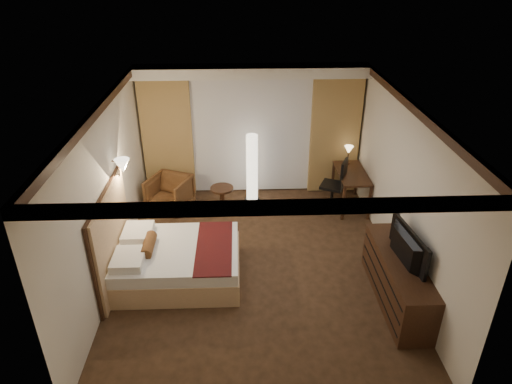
{
  "coord_description": "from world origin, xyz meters",
  "views": [
    {
      "loc": [
        -0.26,
        -6.1,
        4.59
      ],
      "look_at": [
        0.0,
        0.4,
        1.15
      ],
      "focal_mm": 32.0,
      "sensor_mm": 36.0,
      "label": 1
    }
  ],
  "objects_px": {
    "television": "(402,241)",
    "floor_lamp": "(252,169)",
    "side_table": "(222,199)",
    "desk": "(350,189)",
    "bed": "(179,262)",
    "office_chair": "(333,184)",
    "armchair": "(169,192)",
    "dresser": "(397,280)"
  },
  "relations": [
    {
      "from": "television",
      "to": "floor_lamp",
      "type": "bearing_deg",
      "value": 25.45
    },
    {
      "from": "side_table",
      "to": "desk",
      "type": "xyz_separation_m",
      "value": [
        2.56,
        0.06,
        0.12
      ]
    },
    {
      "from": "bed",
      "to": "office_chair",
      "type": "xyz_separation_m",
      "value": [
        2.81,
        2.12,
        0.26
      ]
    },
    {
      "from": "armchair",
      "to": "office_chair",
      "type": "height_order",
      "value": "office_chair"
    },
    {
      "from": "floor_lamp",
      "to": "bed",
      "type": "bearing_deg",
      "value": -116.53
    },
    {
      "from": "floor_lamp",
      "to": "office_chair",
      "type": "xyz_separation_m",
      "value": [
        1.58,
        -0.36,
        -0.19
      ]
    },
    {
      "from": "television",
      "to": "office_chair",
      "type": "bearing_deg",
      "value": 1.39
    },
    {
      "from": "side_table",
      "to": "desk",
      "type": "distance_m",
      "value": 2.57
    },
    {
      "from": "desk",
      "to": "office_chair",
      "type": "height_order",
      "value": "office_chair"
    },
    {
      "from": "floor_lamp",
      "to": "dresser",
      "type": "distance_m",
      "value": 3.75
    },
    {
      "from": "desk",
      "to": "dresser",
      "type": "bearing_deg",
      "value": -88.99
    },
    {
      "from": "dresser",
      "to": "armchair",
      "type": "bearing_deg",
      "value": 141.97
    },
    {
      "from": "floor_lamp",
      "to": "television",
      "type": "height_order",
      "value": "floor_lamp"
    },
    {
      "from": "side_table",
      "to": "floor_lamp",
      "type": "relative_size",
      "value": 0.34
    },
    {
      "from": "desk",
      "to": "bed",
      "type": "bearing_deg",
      "value": -145.81
    },
    {
      "from": "armchair",
      "to": "floor_lamp",
      "type": "xyz_separation_m",
      "value": [
        1.65,
        0.29,
        0.35
      ]
    },
    {
      "from": "office_chair",
      "to": "desk",
      "type": "bearing_deg",
      "value": 32.46
    },
    {
      "from": "armchair",
      "to": "dresser",
      "type": "height_order",
      "value": "armchair"
    },
    {
      "from": "desk",
      "to": "office_chair",
      "type": "relative_size",
      "value": 1.09
    },
    {
      "from": "office_chair",
      "to": "armchair",
      "type": "bearing_deg",
      "value": -156.29
    },
    {
      "from": "armchair",
      "to": "dresser",
      "type": "relative_size",
      "value": 0.4
    },
    {
      "from": "bed",
      "to": "side_table",
      "type": "distance_m",
      "value": 2.2
    },
    {
      "from": "bed",
      "to": "television",
      "type": "bearing_deg",
      "value": -11.83
    },
    {
      "from": "armchair",
      "to": "desk",
      "type": "bearing_deg",
      "value": 22.85
    },
    {
      "from": "side_table",
      "to": "office_chair",
      "type": "distance_m",
      "value": 2.2
    },
    {
      "from": "desk",
      "to": "television",
      "type": "distance_m",
      "value": 2.92
    },
    {
      "from": "office_chair",
      "to": "side_table",
      "type": "bearing_deg",
      "value": -154.76
    },
    {
      "from": "armchair",
      "to": "office_chair",
      "type": "relative_size",
      "value": 0.72
    },
    {
      "from": "dresser",
      "to": "desk",
      "type": "bearing_deg",
      "value": 91.01
    },
    {
      "from": "desk",
      "to": "television",
      "type": "bearing_deg",
      "value": -89.6
    },
    {
      "from": "bed",
      "to": "dresser",
      "type": "height_order",
      "value": "dresser"
    },
    {
      "from": "side_table",
      "to": "office_chair",
      "type": "relative_size",
      "value": 0.47
    },
    {
      "from": "bed",
      "to": "office_chair",
      "type": "height_order",
      "value": "office_chair"
    },
    {
      "from": "side_table",
      "to": "desk",
      "type": "bearing_deg",
      "value": 1.41
    },
    {
      "from": "side_table",
      "to": "dresser",
      "type": "bearing_deg",
      "value": -46.76
    },
    {
      "from": "side_table",
      "to": "television",
      "type": "bearing_deg",
      "value": -47.09
    },
    {
      "from": "bed",
      "to": "dresser",
      "type": "distance_m",
      "value": 3.31
    },
    {
      "from": "bed",
      "to": "dresser",
      "type": "relative_size",
      "value": 0.99
    },
    {
      "from": "side_table",
      "to": "television",
      "type": "height_order",
      "value": "television"
    },
    {
      "from": "bed",
      "to": "armchair",
      "type": "bearing_deg",
      "value": 100.68
    },
    {
      "from": "armchair",
      "to": "side_table",
      "type": "bearing_deg",
      "value": 18.72
    },
    {
      "from": "television",
      "to": "dresser",
      "type": "bearing_deg",
      "value": -96.7
    }
  ]
}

